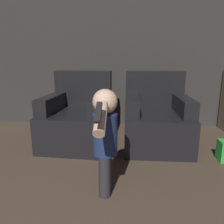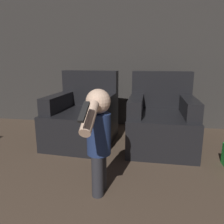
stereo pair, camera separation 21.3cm
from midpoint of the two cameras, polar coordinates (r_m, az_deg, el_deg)
name	(u,v)px [view 2 (the right image)]	position (r m, az deg, el deg)	size (l,w,h in m)	color
wall_back	(107,46)	(3.67, 0.42, 16.92)	(8.40, 0.05, 2.60)	#33302D
armchair_left	(83,118)	(2.92, -5.49, -1.62)	(0.85, 0.96, 0.93)	black
armchair_right	(161,122)	(2.84, 14.79, -2.46)	(0.79, 0.92, 0.93)	black
person_toddler	(98,134)	(1.71, 0.00, -5.87)	(0.19, 0.60, 0.87)	#28282D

